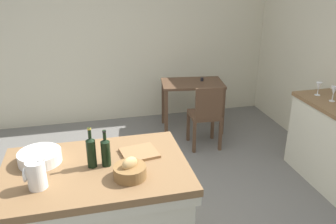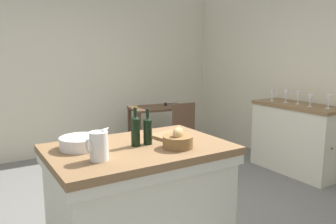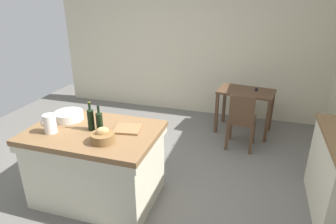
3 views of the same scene
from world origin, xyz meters
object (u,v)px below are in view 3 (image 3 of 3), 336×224
object	(u,v)px
island_table	(96,162)
pitcher	(50,123)
writing_desk	(246,97)
wine_bottle_dark	(99,121)
bread_basket	(103,137)
cutting_board	(128,129)
wine_bottle_amber	(91,118)
wash_bowl	(69,116)
wooden_chair	(242,119)

from	to	relation	value
island_table	pitcher	world-z (taller)	pitcher
writing_desk	wine_bottle_dark	xyz separation A→B (m)	(-1.43, -2.30, 0.38)
bread_basket	cutting_board	distance (m)	0.35
wine_bottle_amber	wash_bowl	bearing A→B (deg)	157.93
island_table	cutting_board	xyz separation A→B (m)	(0.36, 0.12, 0.42)
writing_desk	wine_bottle_amber	world-z (taller)	wine_bottle_amber
island_table	wine_bottle_amber	bearing A→B (deg)	148.95
bread_basket	wine_bottle_amber	bearing A→B (deg)	139.67
wooden_chair	pitcher	bearing A→B (deg)	-135.78
island_table	wine_bottle_amber	world-z (taller)	wine_bottle_amber
cutting_board	wine_bottle_amber	bearing A→B (deg)	-164.75
writing_desk	bread_basket	size ratio (longest dim) A/B	4.04
writing_desk	wash_bowl	size ratio (longest dim) A/B	2.92
wash_bowl	wine_bottle_amber	bearing A→B (deg)	-22.07
wash_bowl	wine_bottle_dark	bearing A→B (deg)	-18.27
pitcher	wash_bowl	bearing A→B (deg)	92.62
island_table	wooden_chair	distance (m)	2.25
cutting_board	wine_bottle_amber	world-z (taller)	wine_bottle_amber
writing_desk	wine_bottle_amber	bearing A→B (deg)	-123.72
island_table	wine_bottle_dark	world-z (taller)	wine_bottle_dark
wash_bowl	wine_bottle_dark	world-z (taller)	wine_bottle_dark
cutting_board	writing_desk	bearing A→B (deg)	62.30
bread_basket	wine_bottle_amber	xyz separation A→B (m)	(-0.26, 0.22, 0.07)
island_table	pitcher	distance (m)	0.67
island_table	wash_bowl	size ratio (longest dim) A/B	4.29
pitcher	wash_bowl	xyz separation A→B (m)	(-0.02, 0.35, -0.06)
cutting_board	wine_bottle_amber	distance (m)	0.41
wooden_chair	pitcher	distance (m)	2.70
bread_basket	wooden_chair	bearing A→B (deg)	56.08
writing_desk	wine_bottle_amber	size ratio (longest dim) A/B	2.97
wooden_chair	wash_bowl	world-z (taller)	wash_bowl
writing_desk	bread_basket	distance (m)	2.84
pitcher	wash_bowl	distance (m)	0.36
pitcher	cutting_board	xyz separation A→B (m)	(0.76, 0.30, -0.09)
cutting_board	wooden_chair	bearing A→B (deg)	53.66
wash_bowl	writing_desk	bearing A→B (deg)	47.93
cutting_board	wine_bottle_amber	xyz separation A→B (m)	(-0.38, -0.10, 0.12)
wash_bowl	bread_basket	distance (m)	0.76
writing_desk	wash_bowl	distance (m)	2.89
wooden_chair	pitcher	world-z (taller)	pitcher
wash_bowl	pitcher	bearing A→B (deg)	-87.38
wash_bowl	cutting_board	world-z (taller)	wash_bowl
cutting_board	wine_bottle_dark	distance (m)	0.31
wine_bottle_dark	island_table	bearing A→B (deg)	-175.55
cutting_board	wine_bottle_amber	size ratio (longest dim) A/B	0.87
island_table	pitcher	size ratio (longest dim) A/B	5.78
writing_desk	cutting_board	world-z (taller)	cutting_board
wine_bottle_dark	wine_bottle_amber	bearing A→B (deg)	177.00
wooden_chair	wine_bottle_dark	xyz separation A→B (m)	(-1.42, -1.66, 0.51)
island_table	wooden_chair	xyz separation A→B (m)	(1.50, 1.67, 0.02)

